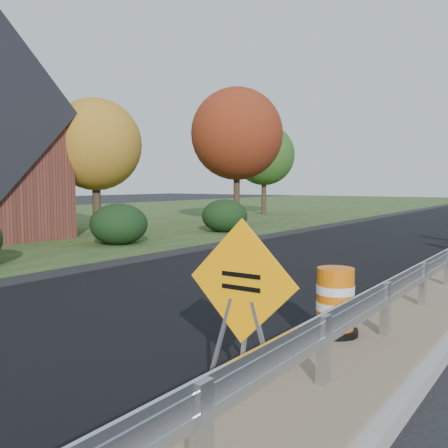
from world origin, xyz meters
The scene contains 9 objects.
grass_verge_near centered at (-24.00, 10.00, 0.01)m, with size 30.00×120.00×0.03m, color #25421C.
milled_overlay centered at (-4.40, 10.00, 0.01)m, with size 7.20×120.00×0.01m, color black.
hedge_mid centered at (-11.50, 0.00, 0.76)m, with size 2.09×2.09×1.52m, color black.
hedge_north centered at (-11.00, 6.00, 0.76)m, with size 2.09×2.09×1.52m, color black.
tree_near_yellow centered at (-15.00, 2.00, 3.89)m, with size 3.96×3.96×5.88m.
tree_near_red centered at (-13.00, 10.00, 4.86)m, with size 4.95×4.95×7.35m.
tree_near_back centered at (-16.00, 18.00, 4.21)m, with size 4.29×4.29×6.37m.
caution_sign centered at (-0.90, -8.12, 0.47)m, with size 1.35×0.56×1.86m.
barrel_median_near centered at (-0.54, -6.40, 0.66)m, with size 0.61×0.61×0.90m.
Camera 1 is at (1.98, -12.56, 2.24)m, focal length 40.00 mm.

